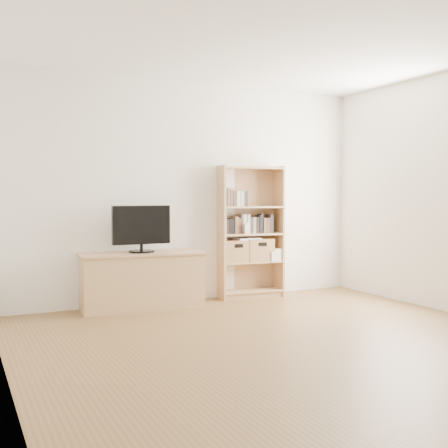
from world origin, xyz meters
TOP-DOWN VIEW (x-y plane):
  - floor at (0.00, 0.00)m, footprint 4.50×5.00m
  - back_wall at (0.00, 2.50)m, footprint 4.50×0.02m
  - left_wall at (-2.25, 0.00)m, footprint 0.02×5.00m
  - ceiling at (0.00, 0.00)m, footprint 4.50×5.00m
  - tv_stand at (-0.68, 2.25)m, footprint 1.36×0.60m
  - bookshelf at (0.75, 2.36)m, footprint 0.83×0.35m
  - television at (-0.68, 2.25)m, footprint 0.66×0.07m
  - books_row_mid at (0.75, 2.37)m, footprint 0.86×0.19m
  - books_row_upper at (0.57, 2.39)m, footprint 0.39×0.18m
  - baby_monitor at (0.65, 2.27)m, footprint 0.06×0.04m
  - basket_left at (0.53, 2.37)m, footprint 0.34×0.29m
  - basket_right at (0.85, 2.34)m, footprint 0.35×0.30m
  - laptop at (0.70, 2.35)m, footprint 0.31×0.22m
  - magazine_stack at (1.03, 2.33)m, footprint 0.22×0.29m

SIDE VIEW (x-z plane):
  - floor at x=0.00m, z-range -0.01..0.01m
  - tv_stand at x=-0.68m, z-range 0.00..0.61m
  - magazine_stack at x=1.03m, z-range 0.45..0.58m
  - basket_left at x=0.53m, z-range 0.45..0.72m
  - basket_right at x=0.85m, z-range 0.45..0.73m
  - laptop at x=0.70m, z-range 0.72..0.74m
  - bookshelf at x=0.75m, z-range 0.00..1.63m
  - baby_monitor at x=0.65m, z-range 0.80..0.91m
  - television at x=-0.68m, z-range 0.63..1.16m
  - books_row_mid at x=0.75m, z-range 0.80..1.02m
  - books_row_upper at x=0.57m, z-range 1.13..1.33m
  - back_wall at x=0.00m, z-range 0.00..2.60m
  - left_wall at x=-2.25m, z-range 0.00..2.60m
  - ceiling at x=0.00m, z-range 2.60..2.60m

